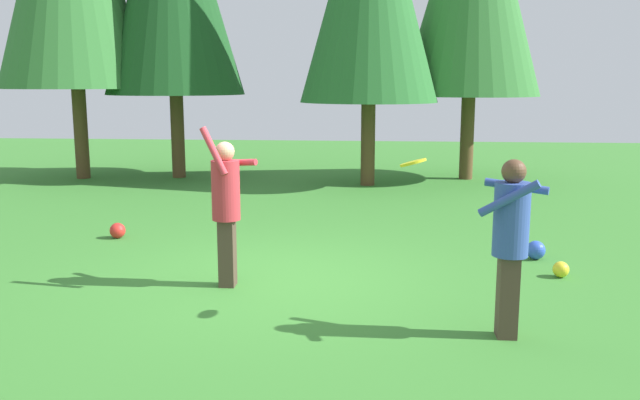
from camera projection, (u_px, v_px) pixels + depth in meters
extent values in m
plane|color=#387A2D|center=(270.00, 280.00, 8.37)|extent=(40.00, 40.00, 0.00)
cube|color=#4C382D|center=(227.00, 253.00, 8.07)|extent=(0.19, 0.22, 0.83)
cylinder|color=#B72D38|center=(226.00, 190.00, 7.94)|extent=(0.34, 0.34, 0.72)
sphere|color=tan|center=(225.00, 152.00, 7.86)|extent=(0.23, 0.23, 0.23)
cylinder|color=#B72D38|center=(235.00, 163.00, 8.05)|extent=(0.59, 0.34, 0.13)
cylinder|color=#B72D38|center=(214.00, 151.00, 7.68)|extent=(0.38, 0.24, 0.56)
cube|color=#4C382D|center=(507.00, 296.00, 6.45)|extent=(0.19, 0.22, 0.82)
cylinder|color=#334C9E|center=(511.00, 219.00, 6.32)|extent=(0.34, 0.34, 0.71)
sphere|color=brown|center=(514.00, 171.00, 6.24)|extent=(0.23, 0.23, 0.23)
cylinder|color=#334C9E|center=(509.00, 199.00, 6.10)|extent=(0.55, 0.27, 0.38)
cylinder|color=#334C9E|center=(517.00, 186.00, 6.44)|extent=(0.60, 0.29, 0.13)
cylinder|color=yellow|center=(413.00, 163.00, 6.65)|extent=(0.33, 0.33, 0.10)
sphere|color=red|center=(118.00, 231.00, 10.59)|extent=(0.25, 0.25, 0.25)
sphere|color=blue|center=(536.00, 250.00, 9.33)|extent=(0.26, 0.26, 0.26)
sphere|color=yellow|center=(561.00, 269.00, 8.47)|extent=(0.21, 0.21, 0.21)
cylinder|color=brown|center=(177.00, 102.00, 17.03)|extent=(0.34, 0.34, 3.88)
cylinder|color=brown|center=(468.00, 104.00, 16.74)|extent=(0.34, 0.34, 3.83)
cylinder|color=brown|center=(368.00, 110.00, 15.75)|extent=(0.34, 0.34, 3.60)
cylinder|color=brown|center=(79.00, 97.00, 16.85)|extent=(0.35, 0.35, 4.17)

